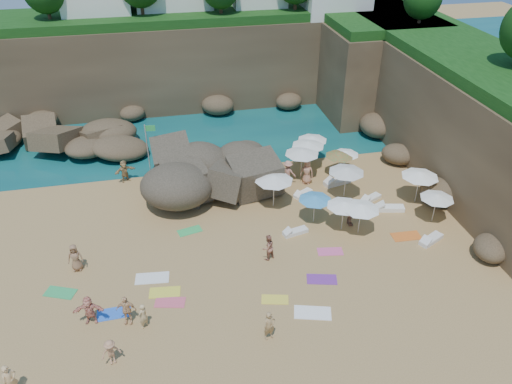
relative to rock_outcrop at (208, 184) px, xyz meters
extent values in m
plane|color=tan|center=(0.64, -7.92, 0.00)|extent=(120.00, 120.00, 0.00)
plane|color=#0C4751|center=(0.64, 22.08, 0.00)|extent=(120.00, 120.00, 0.00)
cube|color=brown|center=(2.64, 17.08, 4.00)|extent=(44.00, 8.00, 8.00)
cube|color=brown|center=(19.64, 0.08, 4.00)|extent=(8.00, 30.00, 8.00)
cube|color=brown|center=(17.64, 12.08, 4.00)|extent=(10.00, 12.00, 8.00)
cylinder|color=white|center=(-17.36, 22.08, 3.00)|extent=(0.10, 0.10, 6.00)
cylinder|color=white|center=(-15.86, 22.08, 3.00)|extent=(0.10, 0.10, 6.00)
cylinder|color=white|center=(-14.36, 22.08, 3.00)|extent=(0.10, 0.10, 6.00)
cylinder|color=silver|center=(-4.10, 2.67, 2.01)|extent=(0.08, 0.08, 4.02)
cube|color=green|center=(-3.70, 2.67, 3.70)|extent=(0.70, 0.12, 0.45)
cylinder|color=silver|center=(7.90, 0.69, 1.13)|extent=(0.07, 0.07, 2.25)
cone|color=white|center=(7.90, 0.69, 2.20)|extent=(2.53, 2.53, 0.38)
cylinder|color=silver|center=(10.49, -0.56, 0.91)|extent=(0.05, 0.05, 1.82)
cone|color=white|center=(10.49, -0.56, 1.78)|extent=(2.05, 2.05, 0.31)
cylinder|color=silver|center=(4.10, -3.87, 1.17)|extent=(0.07, 0.07, 2.34)
cone|color=white|center=(4.10, -3.87, 2.29)|extent=(2.63, 2.63, 0.40)
cylinder|color=silver|center=(8.60, 1.80, 1.05)|extent=(0.06, 0.06, 2.10)
cone|color=white|center=(8.60, 1.80, 2.05)|extent=(2.36, 2.36, 0.36)
cylinder|color=silver|center=(14.03, -5.36, 1.14)|extent=(0.07, 0.07, 2.27)
cone|color=white|center=(14.03, -5.36, 2.22)|extent=(2.55, 2.55, 0.39)
cylinder|color=silver|center=(7.05, -0.55, 1.14)|extent=(0.07, 0.07, 2.29)
cone|color=silver|center=(7.05, -0.55, 2.23)|extent=(2.56, 2.56, 0.39)
cylinder|color=silver|center=(9.89, -0.85, 0.95)|extent=(0.06, 0.06, 1.90)
cone|color=red|center=(9.89, -0.85, 1.86)|extent=(2.13, 2.13, 0.32)
cylinder|color=silver|center=(9.33, -3.73, 1.13)|extent=(0.07, 0.07, 2.25)
cone|color=silver|center=(9.33, -3.73, 2.20)|extent=(2.53, 2.53, 0.38)
cylinder|color=silver|center=(14.05, -7.73, 0.98)|extent=(0.06, 0.06, 1.96)
cone|color=white|center=(14.05, -7.73, 1.91)|extent=(2.20, 2.20, 0.33)
cylinder|color=silver|center=(7.81, -7.35, 0.99)|extent=(0.06, 0.06, 1.99)
cone|color=white|center=(7.81, -7.35, 1.94)|extent=(2.23, 2.23, 0.34)
cylinder|color=silver|center=(6.28, -6.19, 0.97)|extent=(0.06, 0.06, 1.93)
cone|color=#3A8DC5|center=(6.28, -6.19, 1.88)|extent=(2.17, 2.17, 0.33)
cylinder|color=silver|center=(8.70, -8.00, 1.04)|extent=(0.06, 0.06, 2.09)
cone|color=white|center=(8.70, -8.00, 2.03)|extent=(2.34, 2.34, 0.36)
cube|color=white|center=(6.52, -2.94, 0.12)|extent=(1.58, 1.24, 0.24)
cube|color=white|center=(9.46, -1.97, 0.16)|extent=(2.16, 1.14, 0.32)
cube|color=white|center=(11.03, -4.58, 0.13)|extent=(1.73, 1.23, 0.26)
cube|color=white|center=(4.74, -7.22, 0.13)|extent=(1.73, 0.92, 0.26)
cube|color=white|center=(11.80, -6.01, 0.15)|extent=(2.03, 1.04, 0.30)
cube|color=silver|center=(12.85, -9.79, 0.14)|extent=(1.87, 1.35, 0.28)
cube|color=blue|center=(-6.48, -11.92, 0.02)|extent=(1.77, 0.92, 0.03)
cube|color=#DA556D|center=(-3.55, -11.73, 0.01)|extent=(1.76, 1.16, 0.03)
cube|color=green|center=(-9.42, -9.73, 0.01)|extent=(1.88, 1.42, 0.03)
cube|color=yellow|center=(-3.78, -10.89, 0.01)|extent=(1.79, 1.04, 0.03)
cube|color=white|center=(-4.42, -9.59, 0.02)|extent=(1.99, 1.14, 0.03)
cube|color=#722D93|center=(5.03, -11.71, 0.02)|extent=(1.87, 1.25, 0.03)
cube|color=#DF5793|center=(6.32, -9.44, 0.01)|extent=(1.65, 1.01, 0.03)
cube|color=orange|center=(11.57, -8.99, 0.02)|extent=(1.88, 1.00, 0.03)
cube|color=green|center=(-1.88, -5.55, 0.01)|extent=(1.67, 1.11, 0.03)
cube|color=yellow|center=(2.03, -12.70, 0.01)|extent=(1.59, 1.05, 0.03)
cube|color=white|center=(3.74, -14.07, 0.02)|extent=(2.13, 1.47, 0.03)
imported|color=tan|center=(-10.67, -15.87, 0.86)|extent=(0.75, 0.70, 1.71)
imported|color=#A66953|center=(2.44, -9.27, 0.85)|extent=(1.03, 0.95, 1.70)
imported|color=tan|center=(5.86, -1.11, 0.93)|extent=(1.29, 1.04, 1.87)
imported|color=#98614C|center=(8.46, -7.04, 0.95)|extent=(0.50, 1.12, 1.89)
imported|color=tan|center=(7.25, -1.38, 0.96)|extent=(1.07, 0.91, 1.92)
imported|color=tan|center=(-5.95, 1.72, 0.86)|extent=(1.65, 1.04, 1.72)
imported|color=tan|center=(-4.92, -13.17, 0.76)|extent=(0.64, 0.65, 1.51)
imported|color=tan|center=(-6.42, -15.15, 0.19)|extent=(1.29, 1.64, 0.38)
imported|color=#E7B683|center=(-5.73, -12.72, 0.21)|extent=(1.33, 1.90, 0.42)
imported|color=#8E6547|center=(-8.62, -7.92, 0.23)|extent=(0.89, 1.76, 0.46)
imported|color=#E08C75|center=(-7.57, -12.29, 0.22)|extent=(1.74, 1.84, 0.45)
imported|color=#A98554|center=(1.11, -15.21, 0.20)|extent=(1.03, 1.77, 0.40)
camera|label=1|loc=(-3.07, -31.72, 19.44)|focal=35.00mm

